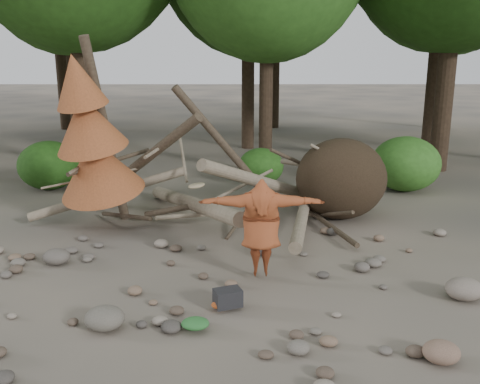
{
  "coord_description": "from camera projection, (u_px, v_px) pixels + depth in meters",
  "views": [
    {
      "loc": [
        0.12,
        -8.28,
        3.98
      ],
      "look_at": [
        0.14,
        1.5,
        1.4
      ],
      "focal_mm": 40.0,
      "sensor_mm": 36.0,
      "label": 1
    }
  ],
  "objects": [
    {
      "name": "bush_mid",
      "position": [
        261.0,
        166.0,
        16.43
      ],
      "size": [
        1.4,
        1.4,
        1.12
      ],
      "primitive_type": "ellipsoid",
      "color": "#2D641C",
      "rests_on": "ground"
    },
    {
      "name": "boulder_front_left",
      "position": [
        105.0,
        318.0,
        7.86
      ],
      "size": [
        0.59,
        0.53,
        0.36
      ],
      "primitive_type": "ellipsoid",
      "color": "#645E53",
      "rests_on": "ground"
    },
    {
      "name": "bush_left",
      "position": [
        49.0,
        165.0,
        15.79
      ],
      "size": [
        1.8,
        1.8,
        1.44
      ],
      "primitive_type": "ellipsoid",
      "color": "#224E15",
      "rests_on": "ground"
    },
    {
      "name": "cloth_orange",
      "position": [
        221.0,
        308.0,
        8.45
      ],
      "size": [
        0.3,
        0.24,
        0.11
      ],
      "primitive_type": "ellipsoid",
      "color": "#BD5020",
      "rests_on": "ground"
    },
    {
      "name": "backpack",
      "position": [
        228.0,
        301.0,
        8.47
      ],
      "size": [
        0.5,
        0.41,
        0.28
      ],
      "primitive_type": "cube",
      "rotation": [
        0.0,
        0.0,
        0.36
      ],
      "color": "black",
      "rests_on": "ground"
    },
    {
      "name": "boulder_mid_left",
      "position": [
        57.0,
        257.0,
        10.28
      ],
      "size": [
        0.51,
        0.46,
        0.31
      ],
      "primitive_type": "ellipsoid",
      "color": "#5C554D",
      "rests_on": "ground"
    },
    {
      "name": "ground",
      "position": [
        232.0,
        295.0,
        9.02
      ],
      "size": [
        120.0,
        120.0,
        0.0
      ],
      "primitive_type": "plane",
      "color": "#514C44",
      "rests_on": "ground"
    },
    {
      "name": "dead_conifer",
      "position": [
        92.0,
        139.0,
        11.74
      ],
      "size": [
        2.06,
        2.16,
        4.35
      ],
      "color": "#4C3F30",
      "rests_on": "ground"
    },
    {
      "name": "cloth_green",
      "position": [
        195.0,
        327.0,
        7.82
      ],
      "size": [
        0.41,
        0.34,
        0.15
      ],
      "primitive_type": "ellipsoid",
      "color": "#28652C",
      "rests_on": "ground"
    },
    {
      "name": "deadfall_pile",
      "position": [
        317.0,
        181.0,
        12.88
      ],
      "size": [
        8.55,
        5.24,
        3.3
      ],
      "color": "#332619",
      "rests_on": "ground"
    },
    {
      "name": "boulder_mid_right",
      "position": [
        464.0,
        289.0,
        8.81
      ],
      "size": [
        0.61,
        0.55,
        0.37
      ],
      "primitive_type": "ellipsoid",
      "color": "gray",
      "rests_on": "ground"
    },
    {
      "name": "boulder_front_right",
      "position": [
        441.0,
        352.0,
        7.03
      ],
      "size": [
        0.49,
        0.44,
        0.3
      ],
      "primitive_type": "ellipsoid",
      "color": "#816250",
      "rests_on": "ground"
    },
    {
      "name": "bush_right",
      "position": [
        406.0,
        164.0,
        15.6
      ],
      "size": [
        2.0,
        2.0,
        1.6
      ],
      "primitive_type": "ellipsoid",
      "color": "#387624",
      "rests_on": "ground"
    },
    {
      "name": "frisbee_thrower",
      "position": [
        261.0,
        227.0,
        9.44
      ],
      "size": [
        2.41,
        0.65,
        1.78
      ],
      "color": "brown",
      "rests_on": "ground"
    }
  ]
}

